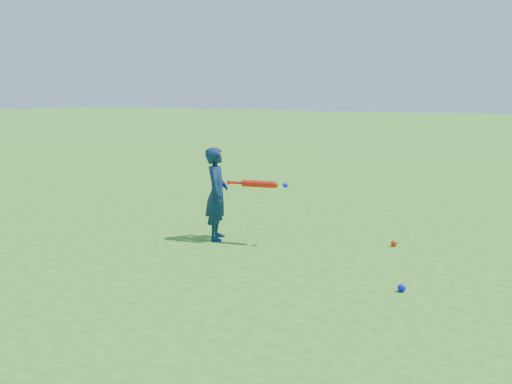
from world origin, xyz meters
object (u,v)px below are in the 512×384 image
ground_ball_red (394,243)px  ground_ball_blue (402,288)px  bat_swing (261,184)px  child (217,194)px

ground_ball_red → ground_ball_blue: ground_ball_blue is taller
bat_swing → ground_ball_red: bearing=13.6°
bat_swing → ground_ball_blue: bearing=-34.5°
child → bat_swing: (0.58, 0.05, 0.16)m
child → ground_ball_red: 2.18m
child → bat_swing: bearing=-108.3°
ground_ball_blue → bat_swing: bearing=155.3°
ground_ball_blue → ground_ball_red: bearing=106.7°
child → ground_ball_blue: size_ratio=15.08×
ground_ball_blue → bat_swing: size_ratio=0.10×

